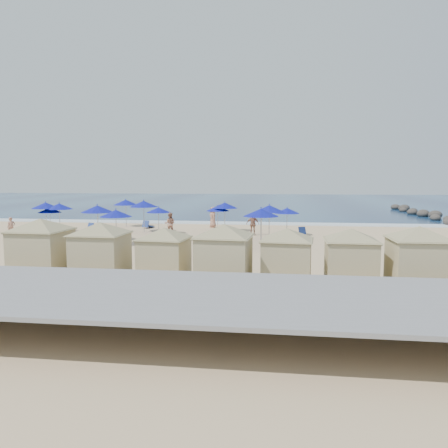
# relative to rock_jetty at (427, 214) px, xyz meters

# --- Properties ---
(ground) EXTENTS (160.00, 160.00, 0.00)m
(ground) POSITION_rel_rock_jetty_xyz_m (-24.01, -24.90, -0.36)
(ground) COLOR #DBB98B
(ground) RESTS_ON ground
(ocean) EXTENTS (160.00, 80.00, 0.06)m
(ocean) POSITION_rel_rock_jetty_xyz_m (-24.01, 30.10, -0.33)
(ocean) COLOR navy
(ocean) RESTS_ON ground
(surf_line) EXTENTS (160.00, 2.50, 0.08)m
(surf_line) POSITION_rel_rock_jetty_xyz_m (-24.01, -9.40, -0.32)
(surf_line) COLOR white
(surf_line) RESTS_ON ground
(seawall) EXTENTS (160.00, 6.10, 1.22)m
(seawall) POSITION_rel_rock_jetty_xyz_m (-24.01, -38.40, 0.29)
(seawall) COLOR gray
(seawall) RESTS_ON ground
(rock_jetty) EXTENTS (2.56, 26.66, 0.96)m
(rock_jetty) POSITION_rel_rock_jetty_xyz_m (0.00, 0.00, 0.00)
(rock_jetty) COLOR #2F2A27
(rock_jetty) RESTS_ON ground
(trash_bin) EXTENTS (0.97, 0.97, 0.84)m
(trash_bin) POSITION_rel_rock_jetty_xyz_m (-22.41, -28.47, 0.06)
(trash_bin) COLOR black
(trash_bin) RESTS_ON ground
(cabana_0) EXTENTS (4.72, 4.72, 2.96)m
(cabana_0) POSITION_rel_rock_jetty_xyz_m (-26.98, -34.15, 1.33)
(cabana_0) COLOR tan
(cabana_0) RESTS_ON ground
(cabana_1) EXTENTS (4.53, 4.53, 2.84)m
(cabana_1) POSITION_rel_rock_jetty_xyz_m (-24.16, -34.30, 1.26)
(cabana_1) COLOR tan
(cabana_1) RESTS_ON ground
(cabana_2) EXTENTS (4.14, 4.14, 2.60)m
(cabana_2) POSITION_rel_rock_jetty_xyz_m (-21.38, -34.10, 1.13)
(cabana_2) COLOR tan
(cabana_2) RESTS_ON ground
(cabana_3) EXTENTS (4.55, 4.55, 2.86)m
(cabana_3) POSITION_rel_rock_jetty_xyz_m (-18.73, -34.53, 1.28)
(cabana_3) COLOR tan
(cabana_3) RESTS_ON ground
(cabana_4) EXTENTS (4.24, 4.24, 2.67)m
(cabana_4) POSITION_rel_rock_jetty_xyz_m (-16.16, -34.16, 1.16)
(cabana_4) COLOR tan
(cabana_4) RESTS_ON ground
(cabana_5) EXTENTS (4.29, 4.29, 2.69)m
(cabana_5) POSITION_rel_rock_jetty_xyz_m (-13.58, -34.08, 1.18)
(cabana_5) COLOR tan
(cabana_5) RESTS_ON ground
(cabana_6) EXTENTS (4.58, 4.58, 2.87)m
(cabana_6) POSITION_rel_rock_jetty_xyz_m (-11.05, -34.38, 1.28)
(cabana_6) COLOR tan
(cabana_6) RESTS_ON ground
(umbrella_0) EXTENTS (2.28, 2.28, 2.60)m
(umbrella_0) POSITION_rel_rock_jetty_xyz_m (-35.54, -18.78, 1.89)
(umbrella_0) COLOR #A5A8AD
(umbrella_0) RESTS_ON ground
(umbrella_1) EXTENTS (1.91, 1.91, 2.17)m
(umbrella_1) POSITION_rel_rock_jetty_xyz_m (-35.17, -18.83, 1.52)
(umbrella_1) COLOR #A5A8AD
(umbrella_1) RESTS_ON ground
(umbrella_2) EXTENTS (2.22, 2.22, 2.52)m
(umbrella_2) POSITION_rel_rock_jetty_xyz_m (-34.40, -18.72, 1.82)
(umbrella_2) COLOR #A5A8AD
(umbrella_2) RESTS_ON ground
(umbrella_3) EXTENTS (2.32, 2.32, 2.64)m
(umbrella_3) POSITION_rel_rock_jetty_xyz_m (-29.43, -22.58, 1.93)
(umbrella_3) COLOR #A5A8AD
(umbrella_3) RESTS_ON ground
(umbrella_4) EXTENTS (2.37, 2.37, 2.70)m
(umbrella_4) POSITION_rel_rock_jetty_xyz_m (-27.80, -17.09, 1.98)
(umbrella_4) COLOR #A5A8AD
(umbrella_4) RESTS_ON ground
(umbrella_5) EXTENTS (1.96, 1.96, 2.23)m
(umbrella_5) POSITION_rel_rock_jetty_xyz_m (-26.22, -18.22, 1.57)
(umbrella_5) COLOR #A5A8AD
(umbrella_5) RESTS_ON ground
(umbrella_6) EXTENTS (2.17, 2.17, 2.47)m
(umbrella_6) POSITION_rel_rock_jetty_xyz_m (-27.34, -24.40, 1.78)
(umbrella_6) COLOR #A5A8AD
(umbrella_6) RESTS_ON ground
(umbrella_7) EXTENTS (1.97, 1.97, 2.25)m
(umbrella_7) POSITION_rel_rock_jetty_xyz_m (-21.72, -16.10, 1.59)
(umbrella_7) COLOR #A5A8AD
(umbrella_7) RESTS_ON ground
(umbrella_8) EXTENTS (1.99, 1.99, 2.27)m
(umbrella_8) POSITION_rel_rock_jetty_xyz_m (-17.86, -20.47, 1.61)
(umbrella_8) COLOR #A5A8AD
(umbrella_8) RESTS_ON ground
(umbrella_9) EXTENTS (2.22, 2.22, 2.53)m
(umbrella_9) POSITION_rel_rock_jetty_xyz_m (-21.16, -15.85, 1.83)
(umbrella_9) COLOR #A5A8AD
(umbrella_9) RESTS_ON ground
(umbrella_10) EXTENTS (2.31, 2.31, 2.63)m
(umbrella_10) POSITION_rel_rock_jetty_xyz_m (-17.29, -20.60, 1.92)
(umbrella_10) COLOR #A5A8AD
(umbrella_10) RESTS_ON ground
(umbrella_11) EXTENTS (2.32, 2.32, 2.64)m
(umbrella_11) POSITION_rel_rock_jetty_xyz_m (-17.71, -24.34, 1.93)
(umbrella_11) COLOR #A5A8AD
(umbrella_11) RESTS_ON ground
(umbrella_12) EXTENTS (2.28, 2.28, 2.59)m
(umbrella_12) POSITION_rel_rock_jetty_xyz_m (-30.71, -13.43, 1.89)
(umbrella_12) COLOR #A5A8AD
(umbrella_12) RESTS_ON ground
(umbrella_13) EXTENTS (1.98, 1.98, 2.25)m
(umbrella_13) POSITION_rel_rock_jetty_xyz_m (-15.99, -17.93, 1.59)
(umbrella_13) COLOR #A5A8AD
(umbrella_13) RESTS_ON ground
(beach_chair_0) EXTENTS (0.73, 1.29, 0.67)m
(beach_chair_0) POSITION_rel_rock_jetty_xyz_m (-35.74, -17.69, -0.13)
(beach_chair_0) COLOR navy
(beach_chair_0) RESTS_ON ground
(beach_chair_1) EXTENTS (0.75, 1.27, 0.66)m
(beach_chair_1) POSITION_rel_rock_jetty_xyz_m (-32.61, -16.42, -0.13)
(beach_chair_1) COLOR navy
(beach_chair_1) RESTS_ON ground
(beach_chair_2) EXTENTS (0.86, 1.40, 0.72)m
(beach_chair_2) POSITION_rel_rock_jetty_xyz_m (-28.33, -14.44, -0.11)
(beach_chair_2) COLOR navy
(beach_chair_2) RESTS_ON ground
(beach_chair_3) EXTENTS (0.64, 1.27, 0.68)m
(beach_chair_3) POSITION_rel_rock_jetty_xyz_m (-23.88, -24.57, -0.13)
(beach_chair_3) COLOR navy
(beach_chair_3) RESTS_ON ground
(beach_chair_4) EXTENTS (0.68, 1.41, 0.76)m
(beach_chair_4) POSITION_rel_rock_jetty_xyz_m (-20.72, -22.67, -0.10)
(beach_chair_4) COLOR navy
(beach_chair_4) RESTS_ON ground
(beach_chair_5) EXTENTS (0.99, 1.38, 0.69)m
(beach_chair_5) POSITION_rel_rock_jetty_xyz_m (-14.92, -17.44, -0.12)
(beach_chair_5) COLOR navy
(beach_chair_5) RESTS_ON ground
(beachgoer_0) EXTENTS (0.67, 0.66, 1.56)m
(beachgoer_0) POSITION_rel_rock_jetty_xyz_m (-36.59, -21.89, 0.42)
(beachgoer_0) COLOR #AA755E
(beachgoer_0) RESTS_ON ground
(beachgoer_1) EXTENTS (0.91, 0.74, 1.77)m
(beachgoer_1) POSITION_rel_rock_jetty_xyz_m (-25.16, -18.71, 0.53)
(beachgoer_1) COLOR #AA755E
(beachgoer_1) RESTS_ON ground
(beachgoer_2) EXTENTS (1.12, 0.70, 1.77)m
(beachgoer_2) POSITION_rel_rock_jetty_xyz_m (-18.66, -18.06, 0.52)
(beachgoer_2) COLOR #AA755E
(beachgoer_2) RESTS_ON ground
(beachgoer_3) EXTENTS (0.94, 1.09, 1.89)m
(beachgoer_3) POSITION_rel_rock_jetty_xyz_m (-22.60, -13.13, 0.58)
(beachgoer_3) COLOR #AA755E
(beachgoer_3) RESTS_ON ground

